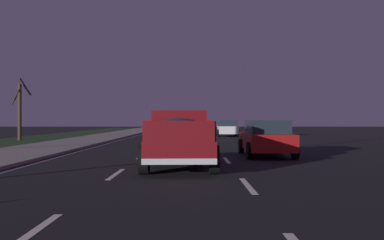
% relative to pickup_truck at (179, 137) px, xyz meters
% --- Properties ---
extents(ground, '(144.00, 144.00, 0.00)m').
position_rel_pickup_truck_xyz_m(ground, '(13.39, -0.00, -0.98)').
color(ground, black).
extents(sidewalk_shoulder, '(108.00, 4.00, 0.12)m').
position_rel_pickup_truck_xyz_m(sidewalk_shoulder, '(13.39, 7.45, -0.92)').
color(sidewalk_shoulder, gray).
rests_on(sidewalk_shoulder, ground).
extents(lane_markings, '(108.00, 7.04, 0.01)m').
position_rel_pickup_truck_xyz_m(lane_markings, '(16.39, 3.09, -0.98)').
color(lane_markings, silver).
rests_on(lane_markings, ground).
extents(pickup_truck, '(5.49, 2.40, 1.87)m').
position_rel_pickup_truck_xyz_m(pickup_truck, '(0.00, 0.00, 0.00)').
color(pickup_truck, maroon).
rests_on(pickup_truck, ground).
extents(sedan_white, '(4.43, 2.07, 1.54)m').
position_rel_pickup_truck_xyz_m(sedan_white, '(25.87, -3.74, -0.20)').
color(sedan_white, silver).
rests_on(sedan_white, ground).
extents(sedan_red, '(4.41, 2.04, 1.54)m').
position_rel_pickup_truck_xyz_m(sedan_red, '(4.21, -3.61, -0.20)').
color(sedan_red, maroon).
rests_on(sedan_red, ground).
extents(bare_tree_far, '(2.45, 1.26, 4.86)m').
position_rel_pickup_truck_xyz_m(bare_tree_far, '(18.31, 12.81, 1.43)').
color(bare_tree_far, '#423323').
rests_on(bare_tree_far, ground).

